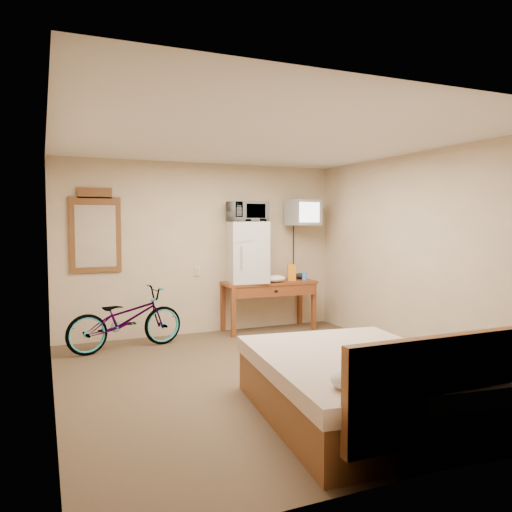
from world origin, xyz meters
name	(u,v)px	position (x,y,z in m)	size (l,w,h in m)	color
room	(267,260)	(0.00, 0.00, 1.25)	(4.60, 4.64, 2.50)	#463423
desk	(270,289)	(0.96, 2.00, 0.63)	(1.43, 0.61, 0.75)	maroon
mini_fridge	(247,252)	(0.62, 2.04, 1.20)	(0.61, 0.59, 0.90)	silver
microwave	(247,212)	(0.62, 2.04, 1.79)	(0.53, 0.36, 0.30)	silver
snack_bag	(292,273)	(1.32, 1.97, 0.87)	(0.12, 0.07, 0.25)	orange
blue_cup	(304,276)	(1.52, 1.93, 0.81)	(0.07, 0.07, 0.12)	#4487E9
cloth_cream	(275,279)	(1.00, 1.89, 0.80)	(0.34, 0.26, 0.11)	white
cloth_dark_a	(244,281)	(0.51, 1.88, 0.79)	(0.23, 0.17, 0.09)	black
cloth_dark_b	(300,276)	(1.55, 2.12, 0.80)	(0.20, 0.17, 0.09)	black
crt_television	(303,213)	(1.54, 2.02, 1.79)	(0.50, 0.60, 0.39)	black
wall_mirror	(95,232)	(-1.50, 2.27, 1.51)	(0.67, 0.04, 1.14)	brown
bicycle	(126,319)	(-1.20, 1.73, 0.40)	(0.53, 1.52, 0.80)	black
bed	(360,385)	(0.23, -1.37, 0.29)	(1.73, 2.17, 0.90)	brown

